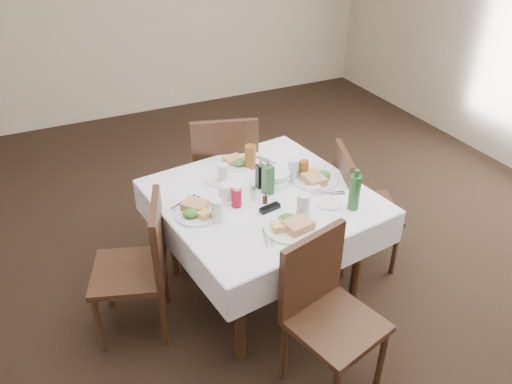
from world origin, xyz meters
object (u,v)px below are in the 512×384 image
(water_s, at_px, (303,205))
(ketchup_bottle, at_px, (236,197))
(water_n, at_px, (224,174))
(water_e, at_px, (294,169))
(oil_cruet_dark, at_px, (260,175))
(bread_basket, at_px, (275,176))
(chair_east, at_px, (355,201))
(chair_north, at_px, (224,167))
(green_bottle, at_px, (355,192))
(dining_table, at_px, (262,206))
(chair_west, at_px, (143,261))
(chair_south, at_px, (325,304))
(oil_cruet_green, at_px, (268,178))
(coffee_mug, at_px, (226,193))
(water_w, at_px, (217,211))

(water_s, distance_m, ketchup_bottle, 0.41)
(water_n, height_order, water_e, water_e)
(oil_cruet_dark, bearing_deg, bread_basket, 12.53)
(chair_east, height_order, oil_cruet_dark, oil_cruet_dark)
(chair_north, height_order, water_e, chair_north)
(water_s, distance_m, green_bottle, 0.32)
(dining_table, relative_size, chair_west, 1.52)
(chair_south, distance_m, oil_cruet_green, 0.87)
(oil_cruet_green, bearing_deg, chair_south, -94.08)
(chair_south, height_order, oil_cruet_green, oil_cruet_green)
(oil_cruet_dark, bearing_deg, dining_table, -107.01)
(chair_north, xyz_separation_m, ketchup_bottle, (-0.23, -0.78, 0.25))
(oil_cruet_dark, bearing_deg, water_e, 2.11)
(water_s, relative_size, coffee_mug, 0.91)
(bread_basket, bearing_deg, oil_cruet_green, -132.87)
(water_s, relative_size, oil_cruet_green, 0.59)
(dining_table, height_order, oil_cruet_green, oil_cruet_green)
(water_n, distance_m, bread_basket, 0.33)
(water_s, bearing_deg, chair_west, 161.90)
(oil_cruet_dark, bearing_deg, chair_south, -92.97)
(water_s, height_order, green_bottle, green_bottle)
(bread_basket, bearing_deg, coffee_mug, -169.26)
(dining_table, height_order, coffee_mug, coffee_mug)
(water_e, height_order, ketchup_bottle, same)
(chair_east, height_order, green_bottle, green_bottle)
(water_e, distance_m, coffee_mug, 0.51)
(chair_south, bearing_deg, water_w, 117.42)
(water_n, distance_m, water_w, 0.43)
(chair_east, relative_size, water_s, 6.16)
(chair_north, relative_size, ketchup_bottle, 7.32)
(water_s, bearing_deg, oil_cruet_green, 103.27)
(water_w, bearing_deg, chair_east, 6.56)
(oil_cruet_green, bearing_deg, water_w, -160.43)
(water_n, xyz_separation_m, oil_cruet_green, (0.20, -0.24, 0.04))
(water_n, relative_size, oil_cruet_dark, 0.66)
(bread_basket, relative_size, oil_cruet_green, 0.90)
(water_e, relative_size, bread_basket, 0.62)
(bread_basket, relative_size, green_bottle, 0.86)
(water_n, xyz_separation_m, ketchup_bottle, (-0.03, -0.29, -0.00))
(water_s, height_order, ketchup_bottle, water_s)
(chair_north, relative_size, water_s, 6.86)
(water_e, bearing_deg, ketchup_bottle, -162.96)
(chair_west, height_order, coffee_mug, chair_west)
(chair_east, bearing_deg, oil_cruet_dark, 171.38)
(water_n, relative_size, water_w, 0.97)
(chair_north, xyz_separation_m, chair_west, (-0.83, -0.75, -0.06))
(chair_west, xyz_separation_m, water_w, (0.44, -0.12, 0.31))
(chair_north, relative_size, green_bottle, 3.86)
(chair_south, relative_size, oil_cruet_green, 3.69)
(oil_cruet_green, height_order, ketchup_bottle, oil_cruet_green)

